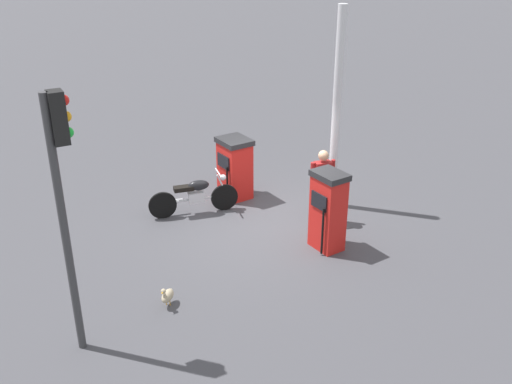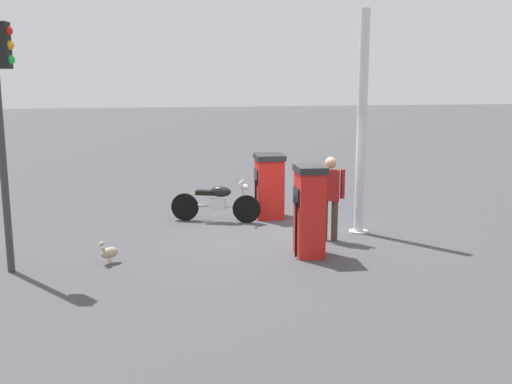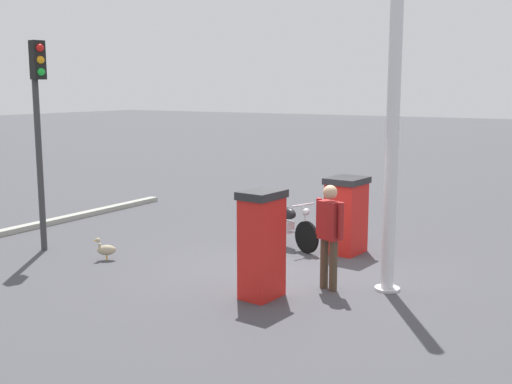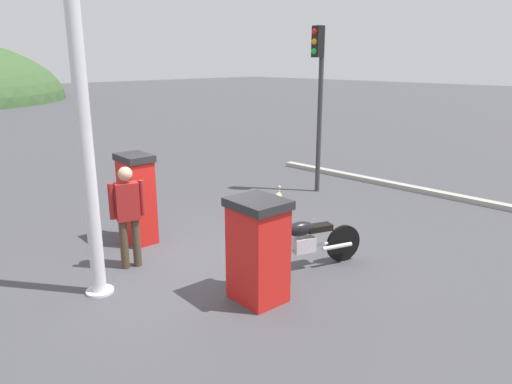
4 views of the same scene
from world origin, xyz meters
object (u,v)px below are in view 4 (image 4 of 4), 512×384
object	(u,v)px
wandering_duck	(278,196)
roadside_traffic_light	(319,82)
fuel_pump_near	(258,250)
attendant_person	(128,211)
fuel_pump_far	(137,198)
canopy_support_pole	(86,144)
motorcycle_near_pump	(305,241)

from	to	relation	value
wandering_duck	roadside_traffic_light	distance (m)	2.97
fuel_pump_near	roadside_traffic_light	distance (m)	6.23
attendant_person	roadside_traffic_light	xyz separation A→B (m)	(5.79, 0.75, 1.78)
roadside_traffic_light	fuel_pump_near	bearing A→B (deg)	-149.54
fuel_pump_far	roadside_traffic_light	xyz separation A→B (m)	(5.08, -0.14, 1.91)
attendant_person	canopy_support_pole	xyz separation A→B (m)	(-0.81, -0.47, 1.23)
fuel_pump_near	wandering_duck	xyz separation A→B (m)	(3.56, 2.87, -0.55)
roadside_traffic_light	canopy_support_pole	distance (m)	6.73
fuel_pump_far	fuel_pump_near	bearing A→B (deg)	-90.00
fuel_pump_near	roadside_traffic_light	bearing A→B (deg)	30.46
wandering_duck	fuel_pump_far	bearing A→B (deg)	175.85
fuel_pump_far	attendant_person	bearing A→B (deg)	-128.18
fuel_pump_near	motorcycle_near_pump	size ratio (longest dim) A/B	0.76
fuel_pump_far	canopy_support_pole	size ratio (longest dim) A/B	0.36
motorcycle_near_pump	roadside_traffic_light	xyz separation A→B (m)	(3.83, 2.80, 2.28)
motorcycle_near_pump	roadside_traffic_light	world-z (taller)	roadside_traffic_light
motorcycle_near_pump	wandering_duck	distance (m)	3.54
fuel_pump_far	attendant_person	xyz separation A→B (m)	(-0.70, -0.89, 0.13)
attendant_person	motorcycle_near_pump	bearing A→B (deg)	-46.22
fuel_pump_near	attendant_person	distance (m)	2.35
fuel_pump_near	roadside_traffic_light	world-z (taller)	roadside_traffic_light
fuel_pump_near	fuel_pump_far	size ratio (longest dim) A/B	0.89
canopy_support_pole	attendant_person	bearing A→B (deg)	29.95
canopy_support_pole	fuel_pump_near	bearing A→B (deg)	-49.49
fuel_pump_near	fuel_pump_far	bearing A→B (deg)	90.00
fuel_pump_near	attendant_person	world-z (taller)	attendant_person
fuel_pump_near	wandering_duck	world-z (taller)	fuel_pump_near
fuel_pump_far	wandering_duck	size ratio (longest dim) A/B	3.87
wandering_duck	attendant_person	bearing A→B (deg)	-171.52
wandering_duck	roadside_traffic_light	bearing A→B (deg)	4.43
wandering_duck	canopy_support_pole	bearing A→B (deg)	-167.74
wandering_duck	roadside_traffic_light	xyz separation A→B (m)	(1.52, 0.12, 2.54)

